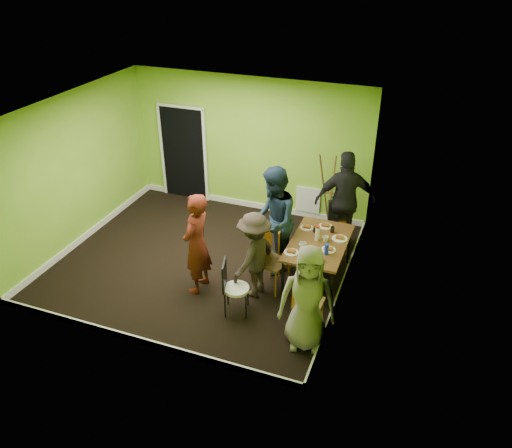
# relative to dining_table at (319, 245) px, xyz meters

# --- Properties ---
(ground) EXTENTS (5.00, 5.00, 0.00)m
(ground) POSITION_rel_dining_table_xyz_m (-2.03, -0.17, -0.70)
(ground) COLOR black
(ground) RESTS_ON ground
(room_walls) EXTENTS (5.04, 4.54, 2.82)m
(room_walls) POSITION_rel_dining_table_xyz_m (-2.05, -0.13, 0.29)
(room_walls) COLOR #7FB22D
(room_walls) RESTS_ON ground
(dining_table) EXTENTS (0.90, 1.50, 0.75)m
(dining_table) POSITION_rel_dining_table_xyz_m (0.00, 0.00, 0.00)
(dining_table) COLOR black
(dining_table) RESTS_ON ground
(chair_left_far) EXTENTS (0.43, 0.42, 0.85)m
(chair_left_far) POSITION_rel_dining_table_xyz_m (-0.58, 0.03, -0.22)
(chair_left_far) COLOR orange
(chair_left_far) RESTS_ON ground
(chair_left_near) EXTENTS (0.55, 0.55, 1.06)m
(chair_left_near) POSITION_rel_dining_table_xyz_m (-0.71, -0.45, -0.10)
(chair_left_near) COLOR orange
(chair_left_near) RESTS_ON ground
(chair_back_end) EXTENTS (0.50, 0.54, 0.92)m
(chair_back_end) POSITION_rel_dining_table_xyz_m (0.08, 1.15, -0.04)
(chair_back_end) COLOR orange
(chair_back_end) RESTS_ON ground
(chair_front_end) EXTENTS (0.41, 0.42, 0.97)m
(chair_front_end) POSITION_rel_dining_table_xyz_m (0.17, -1.30, -0.15)
(chair_front_end) COLOR orange
(chair_front_end) RESTS_ON ground
(chair_bentwood) EXTENTS (0.44, 0.43, 0.91)m
(chair_bentwood) POSITION_rel_dining_table_xyz_m (-1.01, -1.27, -0.19)
(chair_bentwood) COLOR black
(chair_bentwood) RESTS_ON ground
(easel) EXTENTS (0.62, 0.58, 1.55)m
(easel) POSITION_rel_dining_table_xyz_m (-0.19, 1.85, 0.07)
(easel) COLOR brown
(easel) RESTS_ON ground
(plate_near_left) EXTENTS (0.22, 0.22, 0.01)m
(plate_near_left) POSITION_rel_dining_table_xyz_m (-0.31, 0.36, 0.06)
(plate_near_left) COLOR white
(plate_near_left) RESTS_ON dining_table
(plate_near_right) EXTENTS (0.23, 0.23, 0.01)m
(plate_near_right) POSITION_rel_dining_table_xyz_m (-0.33, -0.47, 0.06)
(plate_near_right) COLOR white
(plate_near_right) RESTS_ON dining_table
(plate_far_back) EXTENTS (0.24, 0.24, 0.01)m
(plate_far_back) POSITION_rel_dining_table_xyz_m (-0.02, 0.52, 0.06)
(plate_far_back) COLOR white
(plate_far_back) RESTS_ON dining_table
(plate_far_front) EXTENTS (0.22, 0.22, 0.01)m
(plate_far_front) POSITION_rel_dining_table_xyz_m (0.02, -0.49, 0.06)
(plate_far_front) COLOR white
(plate_far_front) RESTS_ON dining_table
(plate_wall_back) EXTENTS (0.26, 0.26, 0.01)m
(plate_wall_back) POSITION_rel_dining_table_xyz_m (0.30, 0.21, 0.06)
(plate_wall_back) COLOR white
(plate_wall_back) RESTS_ON dining_table
(plate_wall_front) EXTENTS (0.23, 0.23, 0.01)m
(plate_wall_front) POSITION_rel_dining_table_xyz_m (0.20, -0.19, 0.06)
(plate_wall_front) COLOR white
(plate_wall_front) RESTS_ON dining_table
(thermos) EXTENTS (0.07, 0.07, 0.23)m
(thermos) POSITION_rel_dining_table_xyz_m (-0.05, 0.04, 0.17)
(thermos) COLOR white
(thermos) RESTS_ON dining_table
(blue_bottle) EXTENTS (0.07, 0.07, 0.18)m
(blue_bottle) POSITION_rel_dining_table_xyz_m (0.20, -0.32, 0.15)
(blue_bottle) COLOR #1C30D4
(blue_bottle) RESTS_ON dining_table
(orange_bottle) EXTENTS (0.03, 0.03, 0.07)m
(orange_bottle) POSITION_rel_dining_table_xyz_m (-0.10, 0.20, 0.09)
(orange_bottle) COLOR orange
(orange_bottle) RESTS_ON dining_table
(glass_mid) EXTENTS (0.07, 0.07, 0.09)m
(glass_mid) POSITION_rel_dining_table_xyz_m (-0.14, 0.27, 0.10)
(glass_mid) COLOR black
(glass_mid) RESTS_ON dining_table
(glass_back) EXTENTS (0.07, 0.07, 0.10)m
(glass_back) POSITION_rel_dining_table_xyz_m (0.13, 0.37, 0.11)
(glass_back) COLOR black
(glass_back) RESTS_ON dining_table
(glass_front) EXTENTS (0.07, 0.07, 0.09)m
(glass_front) POSITION_rel_dining_table_xyz_m (0.16, -0.53, 0.10)
(glass_front) COLOR black
(glass_front) RESTS_ON dining_table
(cup_a) EXTENTS (0.11, 0.11, 0.09)m
(cup_a) POSITION_rel_dining_table_xyz_m (-0.21, -0.26, 0.10)
(cup_a) COLOR white
(cup_a) RESTS_ON dining_table
(cup_b) EXTENTS (0.10, 0.10, 0.09)m
(cup_b) POSITION_rel_dining_table_xyz_m (0.09, 0.05, 0.10)
(cup_b) COLOR white
(cup_b) RESTS_ON dining_table
(person_standing) EXTENTS (0.43, 0.64, 1.73)m
(person_standing) POSITION_rel_dining_table_xyz_m (-1.76, -0.92, 0.17)
(person_standing) COLOR #56190E
(person_standing) RESTS_ON ground
(person_left_far) EXTENTS (0.99, 1.11, 1.90)m
(person_left_far) POSITION_rel_dining_table_xyz_m (-0.81, 0.05, 0.25)
(person_left_far) COLOR #162638
(person_left_far) RESTS_ON ground
(person_left_near) EXTENTS (0.77, 1.05, 1.46)m
(person_left_near) POSITION_rel_dining_table_xyz_m (-0.86, -0.72, 0.04)
(person_left_near) COLOR #2E251F
(person_left_near) RESTS_ON ground
(person_back_end) EXTENTS (1.19, 0.81, 1.88)m
(person_back_end) POSITION_rel_dining_table_xyz_m (0.16, 1.24, 0.24)
(person_back_end) COLOR black
(person_back_end) RESTS_ON ground
(person_front_end) EXTENTS (0.88, 0.67, 1.62)m
(person_front_end) POSITION_rel_dining_table_xyz_m (0.24, -1.57, 0.11)
(person_front_end) COLOR gray
(person_front_end) RESTS_ON ground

